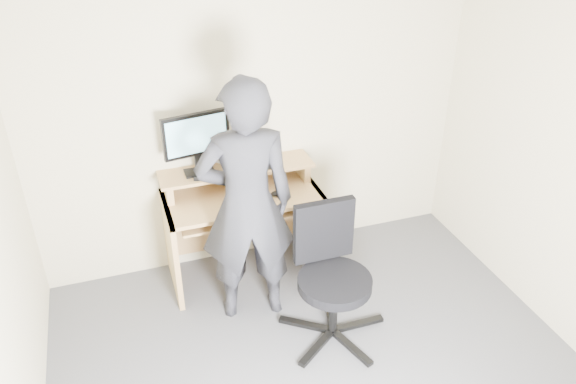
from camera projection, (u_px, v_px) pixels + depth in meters
back_wall at (255, 116)px, 4.36m from camera, size 3.50×0.02×2.50m
desk at (241, 212)px, 4.47m from camera, size 1.20×0.60×0.91m
monitor at (197, 138)px, 4.12m from camera, size 0.51×0.14×0.49m
external_drive at (227, 156)px, 4.30m from camera, size 0.08×0.13×0.20m
travel_mug at (242, 157)px, 4.32m from camera, size 0.10×0.10×0.17m
smartphone at (267, 165)px, 4.37m from camera, size 0.07×0.13×0.01m
charger at (197, 178)px, 4.17m from camera, size 0.06×0.05×0.03m
headphones at (216, 168)px, 4.33m from camera, size 0.17×0.17×0.06m
keyboard at (251, 209)px, 4.29m from camera, size 0.49×0.35×0.03m
mouse at (277, 193)px, 4.28m from camera, size 0.10×0.07×0.04m
office_chair at (331, 270)px, 3.85m from camera, size 0.74×0.77×0.97m
person at (247, 205)px, 3.84m from camera, size 0.72×0.52×1.85m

